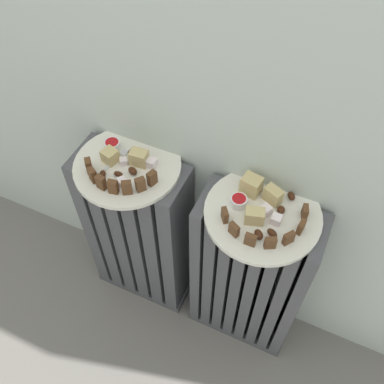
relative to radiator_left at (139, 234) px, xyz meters
The scene contains 40 objects.
ground_plane 0.47m from the radiator_left, 55.39° to the right, with size 6.00×6.00×0.00m, color slate.
radiator_left is the anchor object (origin of this frame).
radiator_right 0.39m from the radiator_left, ahead, with size 0.34×0.15×0.67m.
plate_left 0.34m from the radiator_left, 75.96° to the right, with size 0.29×0.29×0.01m, color silver.
plate_right 0.52m from the radiator_left, ahead, with size 0.29×0.29×0.01m, color silver.
dark_cake_slice_left_0 0.38m from the radiator_left, 140.93° to the right, with size 0.02×0.02×0.04m, color #56351E.
dark_cake_slice_left_1 0.38m from the radiator_left, 120.47° to the right, with size 0.02×0.02×0.04m, color #56351E.
dark_cake_slice_left_2 0.38m from the radiator_left, 100.00° to the right, with size 0.02×0.02×0.04m, color #56351E.
dark_cake_slice_left_3 0.38m from the radiator_left, 79.54° to the right, with size 0.02×0.02×0.04m, color #56351E.
dark_cake_slice_left_4 0.38m from the radiator_left, 59.08° to the right, with size 0.02×0.02×0.04m, color #56351E.
dark_cake_slice_left_5 0.38m from the radiator_left, 38.62° to the right, with size 0.02×0.02×0.04m, color #56351E.
dark_cake_slice_left_6 0.38m from the radiator_left, 18.15° to the right, with size 0.02×0.02×0.04m, color #56351E.
marble_cake_slice_left_0 0.37m from the radiator_left, behind, with size 0.04×0.04×0.04m, color tan.
marble_cake_slice_left_1 0.37m from the radiator_left, 31.24° to the left, with size 0.05×0.03×0.04m, color tan.
turkish_delight_left_0 0.36m from the radiator_left, 157.21° to the right, with size 0.02×0.02×0.02m, color white.
turkish_delight_left_1 0.37m from the radiator_left, 69.83° to the right, with size 0.02×0.02×0.02m, color white.
turkish_delight_left_2 0.37m from the radiator_left, 18.44° to the left, with size 0.03×0.03×0.03m, color white.
medjool_date_left_0 0.36m from the radiator_left, 88.75° to the right, with size 0.02×0.01×0.02m, color #3D1E0F.
medjool_date_left_1 0.36m from the radiator_left, 120.46° to the right, with size 0.02×0.02×0.02m, color #3D1E0F.
medjool_date_left_2 0.36m from the radiator_left, 98.73° to the left, with size 0.03×0.01×0.01m, color #3D1E0F.
medjool_date_left_3 0.36m from the radiator_left, 35.41° to the right, with size 0.03×0.02×0.02m, color #3D1E0F.
jam_bowl_left 0.37m from the radiator_left, 150.98° to the left, with size 0.04×0.04×0.02m.
dark_cake_slice_right_0 0.48m from the radiator_left, 10.90° to the right, with size 0.03×0.01×0.04m, color #56351E.
dark_cake_slice_right_1 0.51m from the radiator_left, 14.51° to the right, with size 0.03×0.01×0.04m, color #56351E.
dark_cake_slice_right_2 0.54m from the radiator_left, 14.34° to the right, with size 0.03×0.01×0.04m, color #56351E.
dark_cake_slice_right_3 0.57m from the radiator_left, 11.53° to the right, with size 0.03×0.01×0.04m, color #56351E.
dark_cake_slice_right_4 0.60m from the radiator_left, ahead, with size 0.03×0.01×0.04m, color #56351E.
dark_cake_slice_right_5 0.61m from the radiator_left, ahead, with size 0.03×0.01×0.04m, color #56351E.
dark_cake_slice_right_6 0.61m from the radiator_left, ahead, with size 0.03×0.01×0.04m, color #56351E.
marble_cake_slice_right_0 0.54m from the radiator_left, ahead, with size 0.05×0.03×0.04m, color tan.
marble_cake_slice_right_1 0.51m from the radiator_left, ahead, with size 0.05×0.04×0.05m, color tan.
marble_cake_slice_right_2 0.53m from the radiator_left, ahead, with size 0.05×0.03×0.04m, color tan.
turkish_delight_right_0 0.53m from the radiator_left, ahead, with size 0.03×0.03×0.03m, color white.
turkish_delight_right_1 0.56m from the radiator_left, ahead, with size 0.02×0.02×0.02m, color white.
medjool_date_right_0 0.54m from the radiator_left, 10.11° to the right, with size 0.03×0.02×0.02m, color #3D1E0F.
medjool_date_right_1 0.56m from the radiator_left, ahead, with size 0.02×0.02×0.02m, color #3D1E0F.
medjool_date_right_2 0.56m from the radiator_left, ahead, with size 0.03×0.02×0.02m, color #3D1E0F.
medjool_date_right_3 0.57m from the radiator_left, ahead, with size 0.03×0.02×0.02m, color #3D1E0F.
jam_bowl_right 0.49m from the radiator_left, ahead, with size 0.04×0.04×0.03m.
fork 0.35m from the radiator_left, behind, with size 0.03×0.10×0.00m.
Camera 1 is at (0.29, -0.36, 1.55)m, focal length 40.36 mm.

